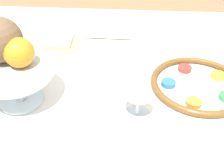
# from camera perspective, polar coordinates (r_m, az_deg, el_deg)

# --- Properties ---
(dining_table) EXTENTS (1.26, 1.08, 0.77)m
(dining_table) POSITION_cam_1_polar(r_m,az_deg,el_deg) (1.13, -0.31, -13.50)
(dining_table) COLOR silver
(dining_table) RESTS_ON ground_plane
(seder_plate) EXTENTS (0.28, 0.28, 0.03)m
(seder_plate) POSITION_cam_1_polar(r_m,az_deg,el_deg) (0.83, 18.18, -0.22)
(seder_plate) COLOR silver
(seder_plate) RESTS_ON dining_table
(wine_glass) EXTENTS (0.08, 0.08, 0.14)m
(wine_glass) POSITION_cam_1_polar(r_m,az_deg,el_deg) (0.65, 5.97, -0.21)
(wine_glass) COLOR silver
(wine_glass) RESTS_ON dining_table
(fruit_stand) EXTENTS (0.21, 0.21, 0.12)m
(fruit_stand) POSITION_cam_1_polar(r_m,az_deg,el_deg) (0.74, -20.42, 2.18)
(fruit_stand) COLOR silver
(fruit_stand) RESTS_ON dining_table
(orange_fruit) EXTENTS (0.08, 0.08, 0.08)m
(orange_fruit) POSITION_cam_1_polar(r_m,az_deg,el_deg) (0.70, -19.57, 6.45)
(orange_fruit) COLOR orange
(orange_fruit) RESTS_ON fruit_stand
(coconut) EXTENTS (0.12, 0.12, 0.12)m
(coconut) POSITION_cam_1_polar(r_m,az_deg,el_deg) (0.73, -23.29, 8.83)
(coconut) COLOR brown
(coconut) RESTS_ON fruit_stand
(bread_plate) EXTENTS (0.18, 0.18, 0.02)m
(bread_plate) POSITION_cam_1_polar(r_m,az_deg,el_deg) (1.04, -11.74, 8.78)
(bread_plate) COLOR tan
(bread_plate) RESTS_ON dining_table
(napkin_roll) EXTENTS (0.20, 0.05, 0.04)m
(napkin_roll) POSITION_cam_1_polar(r_m,az_deg,el_deg) (1.06, -0.82, 10.98)
(napkin_roll) COLOR white
(napkin_roll) RESTS_ON dining_table
(fork_right) EXTENTS (0.04, 0.16, 0.01)m
(fork_right) POSITION_cam_1_polar(r_m,az_deg,el_deg) (0.67, 22.65, -14.30)
(fork_right) COLOR silver
(fork_right) RESTS_ON dining_table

